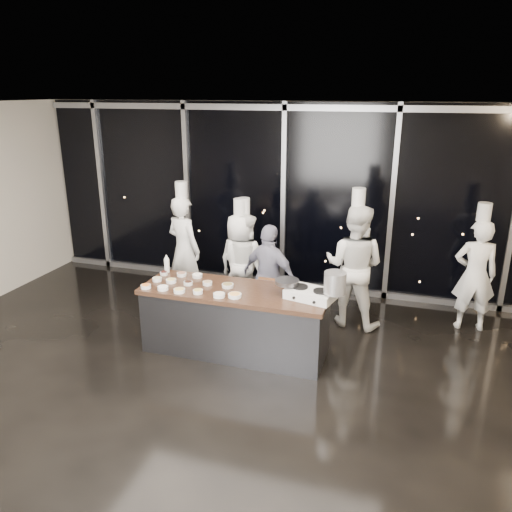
% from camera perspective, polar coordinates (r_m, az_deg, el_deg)
% --- Properties ---
extents(ground, '(9.00, 9.00, 0.00)m').
position_cam_1_polar(ground, '(6.20, -5.23, -14.58)').
color(ground, black).
rests_on(ground, ground).
extents(room_shell, '(9.02, 7.02, 3.21)m').
position_cam_1_polar(room_shell, '(5.25, -4.16, 6.04)').
color(room_shell, beige).
rests_on(room_shell, ground).
extents(window_wall, '(8.90, 0.11, 3.20)m').
position_cam_1_polar(window_wall, '(8.64, 3.23, 6.60)').
color(window_wall, black).
rests_on(window_wall, ground).
extents(demo_counter, '(2.46, 0.86, 0.90)m').
position_cam_1_polar(demo_counter, '(6.70, -2.38, -7.36)').
color(demo_counter, '#3A3A3F').
rests_on(demo_counter, ground).
extents(stove, '(0.66, 0.49, 0.14)m').
position_cam_1_polar(stove, '(6.25, 6.23, -4.31)').
color(stove, silver).
rests_on(stove, demo_counter).
extents(frying_pan, '(0.56, 0.37, 0.05)m').
position_cam_1_polar(frying_pan, '(6.33, 3.50, -2.93)').
color(frying_pan, slate).
rests_on(frying_pan, stove).
extents(stock_pot, '(0.32, 0.32, 0.27)m').
position_cam_1_polar(stock_pot, '(6.06, 9.02, -3.05)').
color(stock_pot, '#ADADAF').
rests_on(stock_pot, stove).
extents(prep_bowls, '(1.37, 0.71, 0.05)m').
position_cam_1_polar(prep_bowls, '(6.64, -7.45, -3.30)').
color(prep_bowls, silver).
rests_on(prep_bowls, demo_counter).
extents(squeeze_bottle, '(0.07, 0.07, 0.27)m').
position_cam_1_polar(squeeze_bottle, '(7.19, -10.17, -0.88)').
color(squeeze_bottle, silver).
rests_on(squeeze_bottle, demo_counter).
extents(chef_far_left, '(0.76, 0.64, 2.01)m').
position_cam_1_polar(chef_far_left, '(8.23, -8.23, 0.87)').
color(chef_far_left, white).
rests_on(chef_far_left, ground).
extents(chef_left, '(0.88, 0.69, 1.81)m').
position_cam_1_polar(chef_left, '(7.84, -1.78, -0.65)').
color(chef_left, white).
rests_on(chef_left, ground).
extents(chef_center, '(0.93, 0.83, 1.81)m').
position_cam_1_polar(chef_center, '(7.87, -1.36, -0.57)').
color(chef_center, white).
rests_on(chef_center, ground).
extents(guest, '(0.98, 0.66, 1.55)m').
position_cam_1_polar(guest, '(7.30, 1.56, -2.35)').
color(guest, '#16173D').
rests_on(guest, ground).
extents(chef_right, '(1.01, 0.85, 2.07)m').
position_cam_1_polar(chef_right, '(7.44, 11.15, -1.06)').
color(chef_right, white).
rests_on(chef_right, ground).
extents(chef_side, '(0.65, 0.47, 1.90)m').
position_cam_1_polar(chef_side, '(7.84, 23.75, -1.88)').
color(chef_side, white).
rests_on(chef_side, ground).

